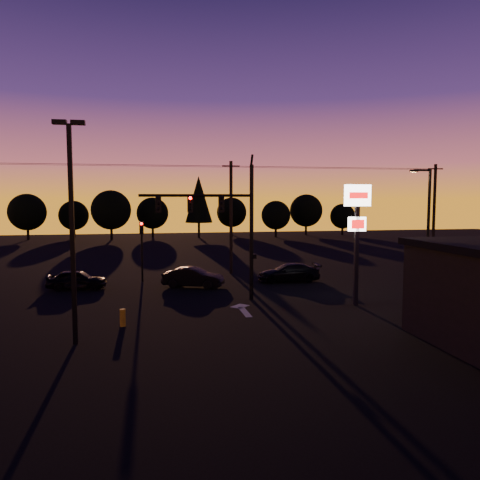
% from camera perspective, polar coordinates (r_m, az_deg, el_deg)
% --- Properties ---
extents(ground, '(120.00, 120.00, 0.00)m').
position_cam_1_polar(ground, '(24.09, -0.09, -9.40)').
color(ground, black).
rests_on(ground, ground).
extents(lane_arrow, '(1.20, 3.10, 0.01)m').
position_cam_1_polar(lane_arrow, '(25.77, 0.31, -8.43)').
color(lane_arrow, beige).
rests_on(lane_arrow, ground).
extents(traffic_signal_mast, '(6.79, 0.52, 8.58)m').
position_cam_1_polar(traffic_signal_mast, '(27.26, -1.87, 2.79)').
color(traffic_signal_mast, black).
rests_on(traffic_signal_mast, ground).
extents(secondary_signal, '(0.30, 0.31, 4.35)m').
position_cam_1_polar(secondary_signal, '(34.55, -11.89, -0.29)').
color(secondary_signal, black).
rests_on(secondary_signal, ground).
extents(parking_lot_light, '(1.25, 0.30, 9.14)m').
position_cam_1_polar(parking_lot_light, '(20.17, -19.83, 2.64)').
color(parking_lot_light, black).
rests_on(parking_lot_light, ground).
extents(pylon_sign, '(1.50, 0.28, 6.80)m').
position_cam_1_polar(pylon_sign, '(26.95, 14.09, 2.56)').
color(pylon_sign, black).
rests_on(pylon_sign, ground).
extents(streetlight, '(1.55, 0.35, 8.00)m').
position_cam_1_polar(streetlight, '(33.82, 21.86, 1.99)').
color(streetlight, black).
rests_on(streetlight, ground).
extents(utility_pole_1, '(1.40, 0.26, 9.00)m').
position_cam_1_polar(utility_pole_1, '(37.48, -1.10, 2.88)').
color(utility_pole_1, black).
rests_on(utility_pole_1, ground).
extents(utility_pole_2, '(1.40, 0.26, 9.00)m').
position_cam_1_polar(utility_pole_2, '(44.25, 22.56, 2.83)').
color(utility_pole_2, black).
rests_on(utility_pole_2, ground).
extents(power_wires, '(36.00, 1.22, 0.07)m').
position_cam_1_polar(power_wires, '(37.54, -1.11, 8.95)').
color(power_wires, black).
rests_on(power_wires, ground).
extents(bollard, '(0.28, 0.28, 0.83)m').
position_cam_1_polar(bollard, '(23.03, -14.11, -9.18)').
color(bollard, gold).
rests_on(bollard, ground).
extents(tree_0, '(5.36, 5.36, 6.74)m').
position_cam_1_polar(tree_0, '(75.04, -24.51, 3.11)').
color(tree_0, black).
rests_on(tree_0, ground).
extents(tree_1, '(4.54, 4.54, 5.71)m').
position_cam_1_polar(tree_1, '(76.84, -19.61, 2.84)').
color(tree_1, black).
rests_on(tree_1, ground).
extents(tree_2, '(5.77, 5.78, 7.26)m').
position_cam_1_polar(tree_2, '(71.15, -15.45, 3.55)').
color(tree_2, black).
rests_on(tree_2, ground).
extents(tree_3, '(4.95, 4.95, 6.22)m').
position_cam_1_polar(tree_3, '(74.95, -10.62, 3.23)').
color(tree_3, black).
rests_on(tree_3, ground).
extents(tree_4, '(4.18, 4.18, 9.50)m').
position_cam_1_polar(tree_4, '(72.29, -5.06, 4.97)').
color(tree_4, black).
rests_on(tree_4, ground).
extents(tree_5, '(4.95, 4.95, 6.22)m').
position_cam_1_polar(tree_5, '(78.10, -1.03, 3.39)').
color(tree_5, black).
rests_on(tree_5, ground).
extents(tree_6, '(4.54, 4.54, 5.71)m').
position_cam_1_polar(tree_6, '(73.55, 4.39, 3.03)').
color(tree_6, black).
rests_on(tree_6, ground).
extents(tree_7, '(5.36, 5.36, 6.74)m').
position_cam_1_polar(tree_7, '(78.17, 8.07, 3.57)').
color(tree_7, black).
rests_on(tree_7, ground).
extents(tree_8, '(4.12, 4.12, 5.19)m').
position_cam_1_polar(tree_8, '(79.42, 12.40, 2.85)').
color(tree_8, black).
rests_on(tree_8, ground).
extents(car_left, '(3.96, 1.92, 1.30)m').
position_cam_1_polar(car_left, '(33.04, -19.26, -4.57)').
color(car_left, black).
rests_on(car_left, ground).
extents(car_mid, '(4.35, 2.83, 1.36)m').
position_cam_1_polar(car_mid, '(32.05, -5.73, -4.55)').
color(car_mid, black).
rests_on(car_mid, ground).
extents(car_right, '(4.64, 2.14, 1.31)m').
position_cam_1_polar(car_right, '(34.26, 5.96, -3.97)').
color(car_right, black).
rests_on(car_right, ground).
extents(suv_parked, '(2.53, 4.94, 1.34)m').
position_cam_1_polar(suv_parked, '(24.81, 24.97, -7.87)').
color(suv_parked, black).
rests_on(suv_parked, ground).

